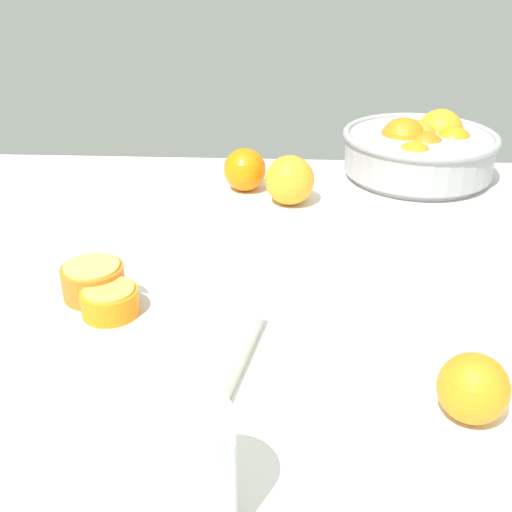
{
  "coord_description": "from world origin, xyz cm",
  "views": [
    {
      "loc": [
        5.45,
        -64.13,
        40.63
      ],
      "look_at": [
        2.08,
        1.55,
        6.0
      ],
      "focal_mm": 44.03,
      "sensor_mm": 36.0,
      "label": 1
    }
  ],
  "objects_px": {
    "loose_orange_0": "(245,170)",
    "loose_orange_1": "(473,388)",
    "fruit_bowl": "(420,150)",
    "orange_half_1": "(110,301)",
    "juice_glass": "(490,292)",
    "orange_half_0": "(93,281)",
    "loose_orange_2": "(290,180)",
    "second_glass": "(183,482)",
    "cutting_board": "(100,344)"
  },
  "relations": [
    {
      "from": "loose_orange_0",
      "to": "loose_orange_1",
      "type": "relative_size",
      "value": 1.11
    },
    {
      "from": "fruit_bowl",
      "to": "orange_half_1",
      "type": "xyz_separation_m",
      "value": [
        -0.43,
        -0.52,
        -0.01
      ]
    },
    {
      "from": "juice_glass",
      "to": "orange_half_0",
      "type": "distance_m",
      "value": 0.46
    },
    {
      "from": "fruit_bowl",
      "to": "loose_orange_2",
      "type": "bearing_deg",
      "value": -149.31
    },
    {
      "from": "orange_half_0",
      "to": "fruit_bowl",
      "type": "bearing_deg",
      "value": 46.27
    },
    {
      "from": "fruit_bowl",
      "to": "orange_half_1",
      "type": "relative_size",
      "value": 4.28
    },
    {
      "from": "loose_orange_0",
      "to": "orange_half_0",
      "type": "bearing_deg",
      "value": -110.52
    },
    {
      "from": "orange_half_0",
      "to": "loose_orange_1",
      "type": "xyz_separation_m",
      "value": [
        0.4,
        -0.16,
        -0.01
      ]
    },
    {
      "from": "orange_half_0",
      "to": "juice_glass",
      "type": "bearing_deg",
      "value": 0.53
    },
    {
      "from": "second_glass",
      "to": "orange_half_1",
      "type": "bearing_deg",
      "value": 115.38
    },
    {
      "from": "juice_glass",
      "to": "loose_orange_1",
      "type": "relative_size",
      "value": 1.34
    },
    {
      "from": "fruit_bowl",
      "to": "second_glass",
      "type": "relative_size",
      "value": 2.57
    },
    {
      "from": "juice_glass",
      "to": "second_glass",
      "type": "xyz_separation_m",
      "value": [
        -0.3,
        -0.3,
        0.01
      ]
    },
    {
      "from": "orange_half_1",
      "to": "loose_orange_0",
      "type": "distance_m",
      "value": 0.45
    },
    {
      "from": "cutting_board",
      "to": "orange_half_0",
      "type": "xyz_separation_m",
      "value": [
        -0.03,
        0.08,
        0.03
      ]
    },
    {
      "from": "orange_half_1",
      "to": "loose_orange_2",
      "type": "xyz_separation_m",
      "value": [
        0.2,
        0.38,
        0.0
      ]
    },
    {
      "from": "loose_orange_0",
      "to": "loose_orange_1",
      "type": "distance_m",
      "value": 0.61
    },
    {
      "from": "orange_half_1",
      "to": "loose_orange_2",
      "type": "distance_m",
      "value": 0.43
    },
    {
      "from": "loose_orange_1",
      "to": "loose_orange_2",
      "type": "relative_size",
      "value": 0.81
    },
    {
      "from": "loose_orange_0",
      "to": "loose_orange_2",
      "type": "bearing_deg",
      "value": -36.05
    },
    {
      "from": "second_glass",
      "to": "loose_orange_2",
      "type": "height_order",
      "value": "second_glass"
    },
    {
      "from": "cutting_board",
      "to": "loose_orange_1",
      "type": "bearing_deg",
      "value": -12.24
    },
    {
      "from": "orange_half_0",
      "to": "loose_orange_0",
      "type": "relative_size",
      "value": 0.99
    },
    {
      "from": "fruit_bowl",
      "to": "juice_glass",
      "type": "height_order",
      "value": "fruit_bowl"
    },
    {
      "from": "second_glass",
      "to": "orange_half_0",
      "type": "height_order",
      "value": "second_glass"
    },
    {
      "from": "second_glass",
      "to": "cutting_board",
      "type": "distance_m",
      "value": 0.25
    },
    {
      "from": "juice_glass",
      "to": "second_glass",
      "type": "relative_size",
      "value": 0.83
    },
    {
      "from": "second_glass",
      "to": "cutting_board",
      "type": "height_order",
      "value": "second_glass"
    },
    {
      "from": "fruit_bowl",
      "to": "loose_orange_0",
      "type": "xyz_separation_m",
      "value": [
        -0.31,
        -0.08,
        -0.01
      ]
    },
    {
      "from": "orange_half_0",
      "to": "second_glass",
      "type": "bearing_deg",
      "value": -62.88
    },
    {
      "from": "fruit_bowl",
      "to": "loose_orange_1",
      "type": "xyz_separation_m",
      "value": [
        -0.06,
        -0.64,
        -0.02
      ]
    },
    {
      "from": "orange_half_1",
      "to": "juice_glass",
      "type": "bearing_deg",
      "value": 5.48
    },
    {
      "from": "orange_half_1",
      "to": "loose_orange_0",
      "type": "xyz_separation_m",
      "value": [
        0.12,
        0.44,
        -0.0
      ]
    },
    {
      "from": "orange_half_1",
      "to": "orange_half_0",
      "type": "bearing_deg",
      "value": 127.82
    },
    {
      "from": "orange_half_1",
      "to": "loose_orange_1",
      "type": "xyz_separation_m",
      "value": [
        0.37,
        -0.12,
        -0.01
      ]
    },
    {
      "from": "fruit_bowl",
      "to": "cutting_board",
      "type": "bearing_deg",
      "value": -127.74
    },
    {
      "from": "second_glass",
      "to": "loose_orange_2",
      "type": "distance_m",
      "value": 0.64
    },
    {
      "from": "cutting_board",
      "to": "loose_orange_1",
      "type": "height_order",
      "value": "loose_orange_1"
    },
    {
      "from": "juice_glass",
      "to": "loose_orange_2",
      "type": "xyz_separation_m",
      "value": [
        -0.23,
        0.34,
        0.0
      ]
    },
    {
      "from": "cutting_board",
      "to": "orange_half_1",
      "type": "bearing_deg",
      "value": 86.94
    },
    {
      "from": "cutting_board",
      "to": "orange_half_0",
      "type": "distance_m",
      "value": 0.09
    },
    {
      "from": "juice_glass",
      "to": "orange_half_0",
      "type": "bearing_deg",
      "value": -179.47
    },
    {
      "from": "fruit_bowl",
      "to": "loose_orange_0",
      "type": "bearing_deg",
      "value": -165.18
    },
    {
      "from": "cutting_board",
      "to": "loose_orange_2",
      "type": "height_order",
      "value": "loose_orange_2"
    },
    {
      "from": "juice_glass",
      "to": "loose_orange_2",
      "type": "bearing_deg",
      "value": 124.07
    },
    {
      "from": "second_glass",
      "to": "orange_half_0",
      "type": "distance_m",
      "value": 0.33
    },
    {
      "from": "orange_half_1",
      "to": "loose_orange_2",
      "type": "height_order",
      "value": "loose_orange_2"
    },
    {
      "from": "orange_half_0",
      "to": "loose_orange_0",
      "type": "height_order",
      "value": "loose_orange_0"
    },
    {
      "from": "juice_glass",
      "to": "loose_orange_1",
      "type": "xyz_separation_m",
      "value": [
        -0.06,
        -0.16,
        -0.01
      ]
    },
    {
      "from": "orange_half_1",
      "to": "loose_orange_0",
      "type": "bearing_deg",
      "value": 74.5
    }
  ]
}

